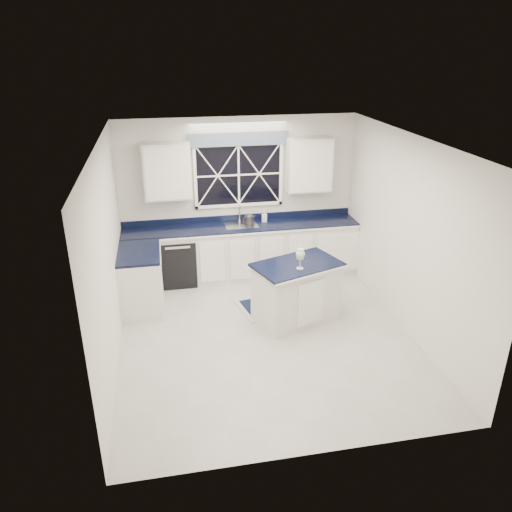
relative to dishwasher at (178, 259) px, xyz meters
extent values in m
plane|color=#AEAEAA|center=(1.10, -1.95, -0.41)|extent=(4.50, 4.50, 0.00)
cube|color=silver|center=(1.10, 0.30, 0.94)|extent=(4.00, 0.10, 2.70)
cube|color=white|center=(1.10, 0.00, 0.04)|extent=(3.98, 0.60, 0.90)
cube|color=white|center=(-0.60, -0.80, 0.04)|extent=(0.60, 1.00, 0.90)
cube|color=black|center=(1.10, 0.00, 0.51)|extent=(3.98, 0.64, 0.04)
cube|color=black|center=(0.00, 0.00, 0.00)|extent=(0.60, 0.58, 0.82)
cube|color=black|center=(1.10, 0.27, 1.34)|extent=(1.40, 0.02, 1.00)
cube|color=slate|center=(1.10, 0.21, 1.94)|extent=(1.65, 0.04, 0.22)
cube|color=white|center=(-0.07, 0.13, 1.49)|extent=(0.75, 0.34, 0.90)
cube|color=white|center=(2.28, 0.13, 1.49)|extent=(0.75, 0.34, 0.90)
cylinder|color=#BCBCBF|center=(1.10, 0.22, 0.55)|extent=(0.05, 0.05, 0.04)
cylinder|color=#BCBCBF|center=(1.10, 0.22, 0.69)|extent=(0.02, 0.02, 0.28)
cylinder|color=#BCBCBF|center=(1.10, 0.13, 0.82)|extent=(0.02, 0.18, 0.02)
cube|color=white|center=(1.63, -1.60, 0.02)|extent=(1.31, 1.02, 0.86)
cube|color=black|center=(1.63, -1.60, 0.47)|extent=(1.38, 1.09, 0.04)
cube|color=#B8B7B3|center=(1.48, -1.12, -0.40)|extent=(1.35, 0.98, 0.01)
cube|color=#101C37|center=(1.48, -1.12, -0.39)|extent=(1.19, 0.82, 0.01)
cylinder|color=#2B2B2D|center=(1.25, 0.12, 0.59)|extent=(0.19, 0.19, 0.12)
cone|color=#2B2B2D|center=(1.25, 0.12, 0.68)|extent=(0.16, 0.16, 0.05)
torus|color=#2B2B2D|center=(1.18, 0.09, 0.60)|extent=(0.10, 0.05, 0.10)
cylinder|color=#2B2B2D|center=(1.33, 0.15, 0.61)|extent=(0.06, 0.04, 0.08)
cylinder|color=silver|center=(1.62, -1.77, 0.50)|extent=(0.10, 0.10, 0.01)
cylinder|color=silver|center=(1.62, -1.77, 0.58)|extent=(0.02, 0.02, 0.16)
ellipsoid|color=silver|center=(1.62, -1.77, 0.71)|extent=(0.13, 0.13, 0.16)
cylinder|color=#C9C36A|center=(1.62, -1.77, 0.68)|extent=(0.10, 0.10, 0.07)
imported|color=silver|center=(1.52, 0.13, 0.63)|extent=(0.10, 0.11, 0.19)
camera|label=1|loc=(-0.18, -7.82, 3.42)|focal=35.00mm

